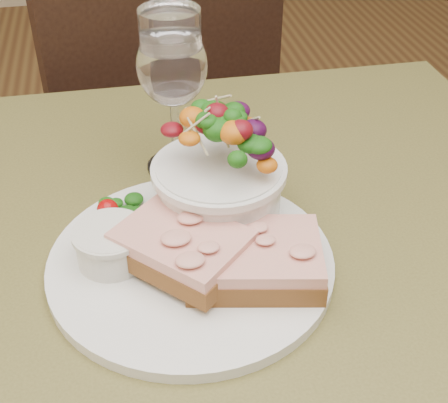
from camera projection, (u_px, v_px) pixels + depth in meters
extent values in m
cube|color=#4C4820|center=(224.00, 280.00, 0.61)|extent=(0.80, 0.80, 0.04)
cylinder|color=black|center=(369.00, 276.00, 1.15)|extent=(0.05, 0.05, 0.71)
cube|color=black|center=(139.00, 147.00, 1.34)|extent=(0.53, 0.53, 0.04)
cube|color=black|center=(171.00, 86.00, 1.07)|extent=(0.41, 0.17, 0.45)
cube|color=black|center=(147.00, 228.00, 1.47)|extent=(0.45, 0.45, 0.45)
cylinder|color=white|center=(191.00, 262.00, 0.59)|extent=(0.27, 0.27, 0.01)
cube|color=#502B15|center=(254.00, 263.00, 0.57)|extent=(0.14, 0.11, 0.02)
cube|color=beige|center=(255.00, 250.00, 0.56)|extent=(0.13, 0.11, 0.01)
cube|color=#502B15|center=(182.00, 251.00, 0.57)|extent=(0.14, 0.14, 0.02)
cube|color=beige|center=(182.00, 238.00, 0.56)|extent=(0.14, 0.14, 0.01)
cylinder|color=silver|center=(111.00, 245.00, 0.58)|extent=(0.06, 0.06, 0.04)
cylinder|color=brown|center=(109.00, 233.00, 0.57)|extent=(0.06, 0.06, 0.01)
cylinder|color=white|center=(219.00, 191.00, 0.62)|extent=(0.12, 0.12, 0.06)
ellipsoid|color=#103A0A|center=(219.00, 143.00, 0.59)|extent=(0.11, 0.11, 0.06)
ellipsoid|color=#103A0A|center=(123.00, 206.00, 0.64)|extent=(0.04, 0.04, 0.01)
sphere|color=#940808|center=(108.00, 210.00, 0.63)|extent=(0.02, 0.02, 0.02)
cylinder|color=white|center=(177.00, 166.00, 0.73)|extent=(0.07, 0.07, 0.00)
cylinder|color=white|center=(175.00, 131.00, 0.70)|extent=(0.01, 0.01, 0.09)
ellipsoid|color=white|center=(172.00, 65.00, 0.66)|extent=(0.08, 0.08, 0.09)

